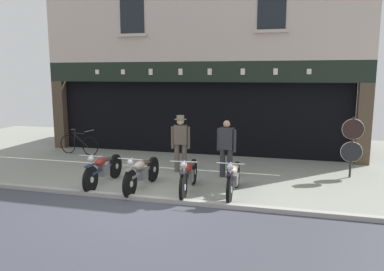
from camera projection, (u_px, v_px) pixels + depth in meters
name	position (u px, v px, depth m)	size (l,w,h in m)	color
ground	(122.00, 219.00, 7.55)	(23.43, 22.00, 0.18)	gray
shop_facade	(207.00, 102.00, 14.86)	(11.73, 4.42, 6.74)	black
motorcycle_left	(103.00, 169.00, 9.66)	(0.62, 2.06, 0.93)	black
motorcycle_center_left	(142.00, 172.00, 9.33)	(0.62, 2.09, 0.93)	black
motorcycle_center	(189.00, 175.00, 9.07)	(0.62, 2.05, 0.93)	black
motorcycle_center_right	(233.00, 178.00, 8.86)	(0.62, 1.97, 0.93)	black
salesman_left	(181.00, 141.00, 10.90)	(0.55, 0.36, 1.69)	brown
shopkeeper_center	(226.00, 146.00, 10.34)	(0.55, 0.29, 1.61)	#2D2D33
tyre_sign_pole	(352.00, 141.00, 10.30)	(0.58, 0.06, 1.71)	#232328
advert_board_near	(140.00, 106.00, 13.93)	(0.66, 0.03, 1.07)	silver
leaning_bicycle	(79.00, 144.00, 13.47)	(1.68, 0.50, 0.93)	black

